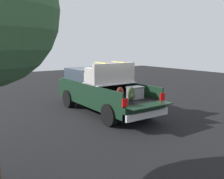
{
  "coord_description": "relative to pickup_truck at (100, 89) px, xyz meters",
  "views": [
    {
      "loc": [
        -9.0,
        5.82,
        2.86
      ],
      "look_at": [
        -0.6,
        0.0,
        1.1
      ],
      "focal_mm": 39.88,
      "sensor_mm": 36.0,
      "label": 1
    }
  ],
  "objects": [
    {
      "name": "ground_plane",
      "position": [
        -0.37,
        0.0,
        -0.96
      ],
      "size": [
        40.0,
        40.0,
        0.0
      ],
      "primitive_type": "plane",
      "color": "black"
    },
    {
      "name": "pickup_truck",
      "position": [
        0.0,
        0.0,
        0.0
      ],
      "size": [
        6.05,
        2.06,
        2.23
      ],
      "color": "black",
      "rests_on": "ground_plane"
    },
    {
      "name": "trash_can",
      "position": [
        2.47,
        -2.26,
        -0.47
      ],
      "size": [
        0.6,
        0.6,
        0.98
      ],
      "color": "#3F4C66",
      "rests_on": "ground_plane"
    }
  ]
}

